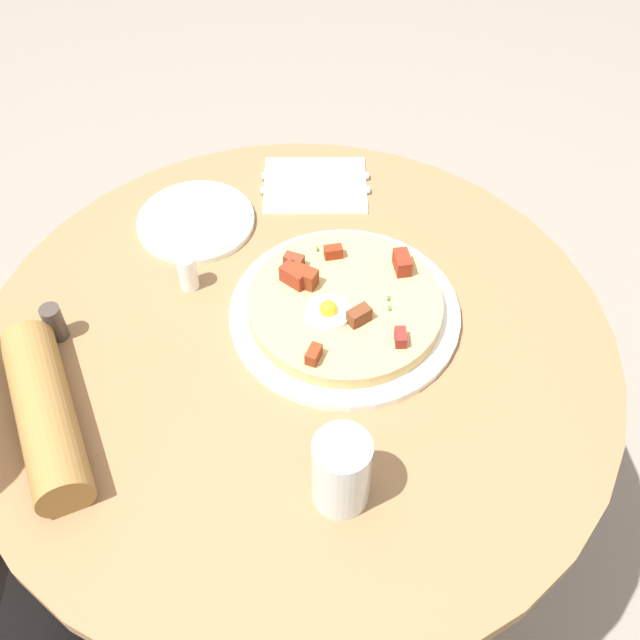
# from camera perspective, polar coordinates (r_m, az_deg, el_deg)

# --- Properties ---
(ground_plane) EXTENTS (6.00, 6.00, 0.00)m
(ground_plane) POSITION_cam_1_polar(r_m,az_deg,el_deg) (1.68, -1.25, -16.96)
(ground_plane) COLOR gray
(dining_table) EXTENTS (0.90, 0.90, 0.72)m
(dining_table) POSITION_cam_1_polar(r_m,az_deg,el_deg) (1.19, -1.69, -6.75)
(dining_table) COLOR olive
(dining_table) RESTS_ON ground_plane
(pizza_plate) EXTENTS (0.33, 0.33, 0.01)m
(pizza_plate) POSITION_cam_1_polar(r_m,az_deg,el_deg) (1.08, 1.85, 0.56)
(pizza_plate) COLOR white
(pizza_plate) RESTS_ON dining_table
(breakfast_pizza) EXTENTS (0.27, 0.27, 0.05)m
(breakfast_pizza) POSITION_cam_1_polar(r_m,az_deg,el_deg) (1.07, 1.80, 1.23)
(breakfast_pizza) COLOR tan
(breakfast_pizza) RESTS_ON pizza_plate
(bread_plate) EXTENTS (0.19, 0.19, 0.01)m
(bread_plate) POSITION_cam_1_polar(r_m,az_deg,el_deg) (1.23, -9.31, 7.34)
(bread_plate) COLOR silver
(bread_plate) RESTS_ON dining_table
(napkin) EXTENTS (0.14, 0.17, 0.00)m
(napkin) POSITION_cam_1_polar(r_m,az_deg,el_deg) (1.29, -0.36, 10.11)
(napkin) COLOR white
(napkin) RESTS_ON dining_table
(fork) EXTENTS (0.01, 0.18, 0.00)m
(fork) POSITION_cam_1_polar(r_m,az_deg,el_deg) (1.27, -0.35, 9.74)
(fork) COLOR silver
(fork) RESTS_ON napkin
(knife) EXTENTS (0.01, 0.18, 0.00)m
(knife) POSITION_cam_1_polar(r_m,az_deg,el_deg) (1.30, -0.36, 10.77)
(knife) COLOR silver
(knife) RESTS_ON napkin
(water_glass) EXTENTS (0.07, 0.07, 0.11)m
(water_glass) POSITION_cam_1_polar(r_m,az_deg,el_deg) (0.88, 1.61, -11.31)
(water_glass) COLOR silver
(water_glass) RESTS_ON dining_table
(salt_shaker) EXTENTS (0.03, 0.03, 0.06)m
(salt_shaker) POSITION_cam_1_polar(r_m,az_deg,el_deg) (1.12, -9.90, 3.54)
(salt_shaker) COLOR white
(salt_shaker) RESTS_ON dining_table
(pepper_shaker) EXTENTS (0.03, 0.03, 0.06)m
(pepper_shaker) POSITION_cam_1_polar(r_m,az_deg,el_deg) (1.10, -19.32, -0.18)
(pepper_shaker) COLOR #3F3833
(pepper_shaker) RESTS_ON dining_table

